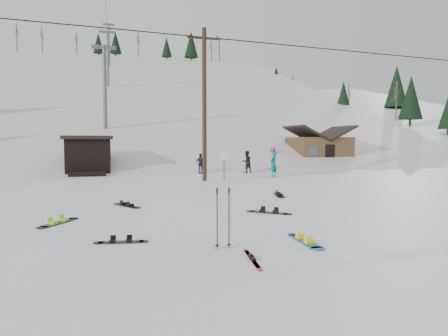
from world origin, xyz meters
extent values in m
plane|color=white|center=(0.00, 0.00, 0.00)|extent=(200.00, 200.00, 0.00)
cube|color=silver|center=(0.00, 55.00, -12.00)|extent=(60.00, 85.24, 65.97)
cube|color=white|center=(38.00, 50.00, -11.00)|extent=(45.66, 93.98, 54.59)
cylinder|color=#3A2819|center=(2.00, 14.00, 4.50)|extent=(0.26, 0.26, 9.00)
cube|color=#3A2819|center=(2.00, 14.00, 8.40)|extent=(2.00, 0.12, 0.12)
cylinder|color=black|center=(2.00, 14.00, 8.52)|extent=(0.08, 0.08, 0.12)
cylinder|color=#595B60|center=(3.10, 13.60, 0.90)|extent=(0.07, 0.07, 1.80)
cube|color=white|center=(3.10, 13.56, 1.55)|extent=(0.50, 0.04, 0.60)
cube|color=black|center=(-5.00, 21.00, 1.25)|extent=(3.00, 3.00, 2.50)
cube|color=black|center=(-5.00, 21.00, 2.62)|extent=(3.40, 3.40, 0.25)
cube|color=black|center=(-5.00, 19.20, 0.15)|extent=(2.40, 1.20, 0.30)
cylinder|color=#595B60|center=(-4.00, 30.00, 7.25)|extent=(0.36, 0.36, 8.00)
cube|color=#595B60|center=(-4.00, 30.00, 11.05)|extent=(2.20, 0.30, 0.30)
cylinder|color=#595B60|center=(-4.00, 50.00, 13.75)|extent=(0.36, 0.36, 8.00)
cube|color=#595B60|center=(-4.00, 50.00, 17.55)|extent=(2.20, 0.30, 0.30)
cylinder|color=#595B60|center=(-4.00, 70.00, 20.25)|extent=(0.36, 0.36, 8.00)
cube|color=#595B60|center=(-4.00, 70.00, 24.05)|extent=(2.20, 0.30, 0.30)
cube|color=brown|center=(15.00, 24.00, 1.35)|extent=(5.00, 4.00, 2.70)
cube|color=black|center=(13.65, 24.00, 3.05)|extent=(2.69, 4.40, 1.43)
cube|color=black|center=(16.35, 24.00, 3.05)|extent=(2.69, 4.40, 1.43)
cube|color=black|center=(15.00, 21.98, 1.10)|extent=(0.90, 0.06, 1.90)
cube|color=#165991|center=(1.21, -0.74, 0.01)|extent=(0.34, 1.34, 0.03)
cylinder|color=#165991|center=(1.23, -0.08, 0.01)|extent=(0.30, 0.30, 0.03)
cylinder|color=#165991|center=(1.20, -1.41, 0.01)|extent=(0.30, 0.30, 0.03)
cube|color=yellow|center=(1.22, -0.50, 0.07)|extent=(0.22, 0.17, 0.09)
cube|color=yellow|center=(1.21, -0.98, 0.07)|extent=(0.22, 0.17, 0.09)
cube|color=red|center=(-0.48, -1.83, 0.01)|extent=(0.25, 1.35, 0.02)
cube|color=black|center=(-0.48, -1.83, 0.05)|extent=(0.10, 0.25, 0.06)
cube|color=red|center=(-0.47, -1.69, 0.01)|extent=(0.25, 1.35, 0.02)
cube|color=black|center=(-0.47, -1.69, 0.05)|extent=(0.10, 0.25, 0.06)
cylinder|color=black|center=(-0.95, -0.74, 0.66)|extent=(0.03, 0.03, 1.33)
cylinder|color=black|center=(-0.95, -0.74, 0.07)|extent=(0.10, 0.10, 0.01)
cylinder|color=black|center=(-0.95, -0.74, 1.31)|extent=(0.04, 0.04, 0.12)
cylinder|color=black|center=(-0.68, -0.74, 0.66)|extent=(0.03, 0.03, 1.33)
cylinder|color=black|center=(-0.68, -0.74, 0.07)|extent=(0.10, 0.10, 0.01)
cylinder|color=black|center=(-0.68, -0.74, 1.31)|extent=(0.04, 0.04, 0.12)
cube|color=black|center=(-3.04, 0.34, 0.01)|extent=(1.08, 0.38, 0.02)
cylinder|color=black|center=(-2.52, 0.27, 0.01)|extent=(0.24, 0.24, 0.02)
cylinder|color=black|center=(-3.56, 0.41, 0.01)|extent=(0.24, 0.24, 0.02)
cube|color=black|center=(-2.85, 0.31, 0.06)|extent=(0.15, 0.19, 0.07)
cube|color=black|center=(-3.23, 0.36, 0.06)|extent=(0.15, 0.19, 0.07)
cube|color=black|center=(-2.76, 5.70, 0.01)|extent=(0.91, 1.27, 0.03)
cylinder|color=black|center=(-3.09, 6.26, 0.01)|extent=(0.30, 0.30, 0.03)
cylinder|color=black|center=(-2.43, 5.14, 0.01)|extent=(0.30, 0.30, 0.03)
cube|color=black|center=(-2.88, 5.90, 0.07)|extent=(0.26, 0.25, 0.09)
cube|color=black|center=(-2.64, 5.50, 0.07)|extent=(0.26, 0.25, 0.09)
cube|color=black|center=(-4.78, 3.09, 0.01)|extent=(0.97, 1.29, 0.03)
cylinder|color=black|center=(-4.43, 3.65, 0.01)|extent=(0.31, 0.31, 0.03)
cylinder|color=black|center=(-5.13, 2.53, 0.01)|extent=(0.31, 0.31, 0.03)
cube|color=#88F81D|center=(-4.65, 3.29, 0.07)|extent=(0.27, 0.25, 0.09)
cube|color=#88F81D|center=(-4.91, 2.89, 0.07)|extent=(0.27, 0.25, 0.09)
cube|color=black|center=(1.78, 3.02, 0.01)|extent=(1.18, 1.05, 0.03)
cylinder|color=black|center=(2.27, 2.61, 0.01)|extent=(0.29, 0.29, 0.03)
cylinder|color=black|center=(1.29, 3.43, 0.01)|extent=(0.29, 0.29, 0.03)
cube|color=black|center=(1.96, 2.87, 0.07)|extent=(0.26, 0.26, 0.08)
cube|color=black|center=(1.60, 3.17, 0.07)|extent=(0.26, 0.26, 0.08)
cube|color=black|center=(3.77, 6.84, 0.01)|extent=(0.65, 1.42, 0.03)
cylinder|color=black|center=(3.94, 7.51, 0.01)|extent=(0.32, 0.32, 0.03)
cylinder|color=black|center=(3.60, 6.17, 0.01)|extent=(0.32, 0.32, 0.03)
cube|color=black|center=(3.83, 7.08, 0.07)|extent=(0.26, 0.22, 0.09)
cube|color=black|center=(3.71, 6.60, 0.07)|extent=(0.26, 0.22, 0.09)
imported|color=#0B6473|center=(7.04, 15.48, 0.82)|extent=(0.72, 0.68, 1.65)
imported|color=black|center=(6.29, 18.92, 0.82)|extent=(0.93, 0.80, 1.64)
imported|color=#F3569A|center=(10.10, 23.15, 0.95)|extent=(1.40, 1.11, 1.90)
imported|color=#1B1E43|center=(2.81, 18.96, 0.74)|extent=(0.88, 0.85, 1.48)
camera|label=1|loc=(-3.12, -9.30, 2.43)|focal=32.00mm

